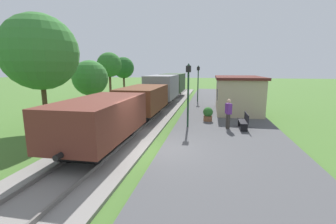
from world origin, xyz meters
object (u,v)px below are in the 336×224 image
at_px(lamp_post_far, 198,77).
at_px(freight_train, 157,93).
at_px(station_hut, 238,94).
at_px(potted_planter, 208,114).
at_px(tree_trackside_mid, 40,52).
at_px(lamp_post_near, 188,84).
at_px(bench_down_platform, 229,97).
at_px(tree_trackside_far, 90,78).
at_px(bench_near_hut, 244,121).
at_px(person_waiting, 228,113).
at_px(tree_field_distant, 123,68).
at_px(tree_field_left, 109,65).

bearing_deg(lamp_post_far, freight_train, -130.22).
height_order(station_hut, potted_planter, station_hut).
xyz_separation_m(lamp_post_far, tree_trackside_mid, (-8.42, -11.77, 1.75)).
distance_m(station_hut, lamp_post_near, 6.76).
height_order(bench_down_platform, tree_trackside_far, tree_trackside_far).
distance_m(bench_near_hut, tree_trackside_far, 12.24).
bearing_deg(person_waiting, bench_near_hut, 160.77).
relative_size(station_hut, potted_planter, 6.33).
xyz_separation_m(freight_train, station_hut, (6.80, -0.80, 0.10)).
relative_size(potted_planter, tree_trackside_mid, 0.14).
xyz_separation_m(potted_planter, lamp_post_near, (-1.15, -1.79, 2.08)).
height_order(station_hut, person_waiting, station_hut).
height_order(bench_near_hut, tree_field_distant, tree_field_distant).
bearing_deg(station_hut, lamp_post_far, 125.21).
relative_size(bench_down_platform, lamp_post_near, 0.41).
bearing_deg(tree_trackside_far, freight_train, 28.49).
distance_m(bench_down_platform, potted_planter, 9.53).
xyz_separation_m(station_hut, tree_field_distant, (-14.39, 12.70, 2.05)).
bearing_deg(tree_trackside_mid, freight_train, 57.09).
xyz_separation_m(bench_near_hut, tree_trackside_mid, (-11.63, -1.34, 3.83)).
xyz_separation_m(person_waiting, lamp_post_far, (-2.31, 10.51, 1.62)).
xyz_separation_m(person_waiting, tree_field_left, (-12.66, 12.30, 2.84)).
relative_size(freight_train, tree_field_left, 4.75).
bearing_deg(tree_trackside_mid, bench_near_hut, 6.60).
xyz_separation_m(freight_train, tree_field_left, (-6.95, 5.81, 2.47)).
bearing_deg(tree_field_left, freight_train, -39.88).
relative_size(tree_trackside_far, tree_field_distant, 0.83).
xyz_separation_m(bench_near_hut, tree_trackside_far, (-11.43, 3.79, 2.16)).
distance_m(person_waiting, tree_field_left, 17.88).
bearing_deg(tree_field_distant, tree_trackside_mid, -82.54).
relative_size(lamp_post_near, tree_trackside_far, 0.86).
height_order(bench_near_hut, tree_trackside_far, tree_trackside_far).
distance_m(lamp_post_near, tree_field_left, 16.15).
xyz_separation_m(tree_field_left, tree_field_distant, (-0.64, 6.10, -0.32)).
relative_size(freight_train, bench_near_hut, 17.33).
height_order(bench_down_platform, lamp_post_far, lamp_post_far).
bearing_deg(potted_planter, lamp_post_near, -122.84).
bearing_deg(tree_trackside_mid, tree_trackside_far, 87.81).
height_order(tree_trackside_far, tree_field_left, tree_field_left).
relative_size(lamp_post_far, tree_trackside_far, 0.86).
relative_size(lamp_post_near, lamp_post_far, 1.00).
height_order(freight_train, tree_field_left, tree_field_left).
height_order(person_waiting, potted_planter, person_waiting).
bearing_deg(lamp_post_near, potted_planter, 57.16).
bearing_deg(lamp_post_far, station_hut, -54.79).
distance_m(lamp_post_near, tree_trackside_mid, 8.68).
bearing_deg(potted_planter, bench_near_hut, -39.11).
bearing_deg(person_waiting, tree_field_left, -68.75).
height_order(station_hut, lamp_post_far, lamp_post_far).
height_order(person_waiting, tree_trackside_mid, tree_trackside_mid).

